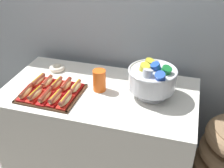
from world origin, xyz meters
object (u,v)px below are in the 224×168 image
at_px(hot_dog_0, 26,93).
at_px(cup_stack, 99,80).
at_px(buffet_table, 100,130).
at_px(hot_dog_3, 55,98).
at_px(hot_dog_6, 47,83).
at_px(hot_dog_8, 66,86).
at_px(hot_dog_7, 57,84).
at_px(hot_dog_1, 36,94).
at_px(serving_tray, 52,94).
at_px(hot_dog_4, 66,100).
at_px(hot_dog_9, 76,87).
at_px(donut, 57,68).
at_px(hot_dog_2, 45,96).
at_px(punch_bowl, 152,78).
at_px(hot_dog_5, 38,81).

bearing_deg(hot_dog_0, cup_stack, 26.41).
relative_size(buffet_table, hot_dog_3, 8.14).
height_order(hot_dog_3, hot_dog_6, hot_dog_3).
bearing_deg(hot_dog_3, buffet_table, 44.04).
bearing_deg(hot_dog_8, hot_dog_7, 178.88).
height_order(hot_dog_6, cup_stack, cup_stack).
bearing_deg(hot_dog_1, hot_dog_6, 88.88).
distance_m(serving_tray, hot_dog_6, 0.12).
bearing_deg(buffet_table, cup_stack, 84.91).
distance_m(hot_dog_4, hot_dog_9, 0.17).
bearing_deg(hot_dog_0, hot_dog_3, -1.12).
bearing_deg(buffet_table, hot_dog_8, -165.24).
distance_m(hot_dog_1, donut, 0.42).
xyz_separation_m(hot_dog_0, hot_dog_7, (0.15, 0.16, -0.00)).
bearing_deg(hot_dog_2, hot_dog_0, 178.88).
height_order(hot_dog_4, hot_dog_8, hot_dog_8).
relative_size(hot_dog_2, hot_dog_9, 1.14).
bearing_deg(hot_dog_3, hot_dog_6, 131.16).
relative_size(hot_dog_7, punch_bowl, 0.48).
xyz_separation_m(buffet_table, cup_stack, (0.00, 0.01, 0.45)).
bearing_deg(hot_dog_1, serving_tray, 46.61).
height_order(hot_dog_9, cup_stack, cup_stack).
xyz_separation_m(hot_dog_0, hot_dog_4, (0.30, -0.01, 0.00)).
xyz_separation_m(hot_dog_0, hot_dog_5, (0.00, 0.16, -0.00)).
bearing_deg(cup_stack, hot_dog_3, -135.20).
height_order(hot_dog_1, hot_dog_7, hot_dog_1).
height_order(serving_tray, hot_dog_7, hot_dog_7).
distance_m(hot_dog_5, hot_dog_6, 0.08).
xyz_separation_m(hot_dog_1, punch_bowl, (0.75, 0.25, 0.11)).
xyz_separation_m(hot_dog_6, donut, (-0.04, 0.25, -0.02)).
xyz_separation_m(hot_dog_0, hot_dog_3, (0.22, -0.00, 0.00)).
relative_size(hot_dog_0, hot_dog_9, 1.09).
bearing_deg(cup_stack, hot_dog_4, -124.20).
bearing_deg(hot_dog_0, hot_dog_6, 64.44).
bearing_deg(donut, hot_dog_8, -53.07).
bearing_deg(hot_dog_4, hot_dog_7, 131.16).
relative_size(hot_dog_1, hot_dog_6, 1.09).
height_order(hot_dog_6, hot_dog_8, hot_dog_8).
height_order(hot_dog_2, hot_dog_3, hot_dog_3).
distance_m(buffet_table, hot_dog_6, 0.56).
bearing_deg(hot_dog_9, hot_dog_5, 178.88).
relative_size(hot_dog_1, hot_dog_3, 1.03).
relative_size(hot_dog_3, hot_dog_6, 1.05).
xyz_separation_m(hot_dog_8, cup_stack, (0.23, 0.07, 0.04)).
height_order(hot_dog_0, donut, hot_dog_0).
xyz_separation_m(hot_dog_6, hot_dog_8, (0.15, -0.00, 0.00)).
relative_size(buffet_table, serving_tray, 3.38).
distance_m(hot_dog_5, hot_dog_8, 0.23).
xyz_separation_m(hot_dog_2, hot_dog_3, (0.07, -0.00, 0.00)).
xyz_separation_m(hot_dog_4, hot_dog_5, (-0.30, 0.17, -0.00)).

